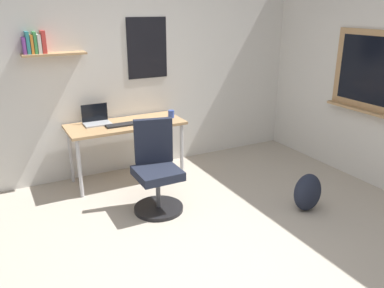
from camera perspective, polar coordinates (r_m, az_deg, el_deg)
name	(u,v)px	position (r m, az deg, el deg)	size (l,w,h in m)	color
ground_plane	(228,266)	(3.46, 5.24, -17.16)	(5.20, 5.20, 0.00)	#ADA393
wall_back	(124,69)	(5.06, -9.76, 10.58)	(5.00, 0.30, 2.60)	silver
desk	(126,129)	(4.82, -9.51, 2.09)	(1.38, 0.58, 0.72)	tan
office_chair	(157,172)	(4.15, -5.14, -4.09)	(0.52, 0.53, 0.95)	black
laptop	(96,119)	(4.83, -13.64, 3.49)	(0.31, 0.21, 0.23)	#ADAFB5
keyboard	(122,125)	(4.71, -10.08, 2.75)	(0.37, 0.13, 0.02)	black
computer_mouse	(144,121)	(4.79, -6.91, 3.30)	(0.10, 0.06, 0.03)	#262628
coffee_mug	(171,114)	(4.97, -3.03, 4.35)	(0.08, 0.08, 0.09)	#334CA5
backpack	(307,192)	(4.34, 16.31, -6.70)	(0.32, 0.22, 0.41)	#1E2333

